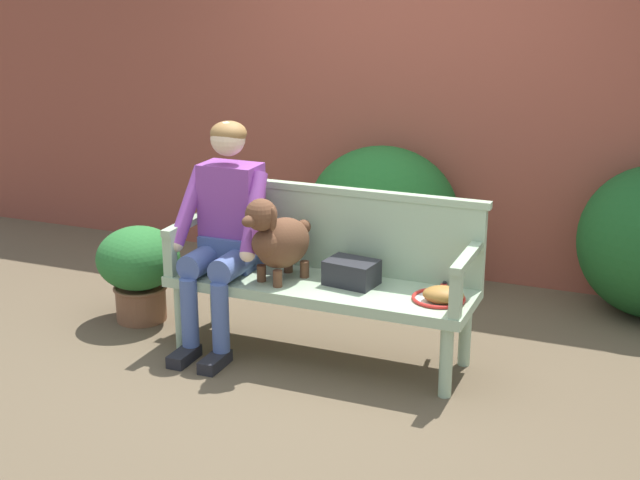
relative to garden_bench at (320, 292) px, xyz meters
The scene contains 13 objects.
ground_plane 0.40m from the garden_bench, ahead, with size 40.00×40.00×0.00m, color brown.
brick_garden_fence 1.92m from the garden_bench, 90.00° to the left, with size 8.00×0.30×2.18m, color brown.
hedge_bush_mid_left 1.40m from the garden_bench, 94.03° to the left, with size 1.08×0.89×0.97m, color #1E5B23.
garden_bench is the anchor object (origin of this frame).
bench_backrest 0.39m from the garden_bench, 90.00° to the left, with size 1.80×0.06×0.50m.
bench_armrest_left_end 0.88m from the garden_bench, behind, with size 0.06×0.54×0.28m.
bench_armrest_right_end 0.88m from the garden_bench, ahead, with size 0.06×0.54×0.28m.
person_seated 0.67m from the garden_bench, behind, with size 0.56×0.67×1.33m.
dog_on_bench 0.39m from the garden_bench, 161.79° to the right, with size 0.35×0.50×0.51m.
tennis_racket 0.69m from the garden_bench, ahead, with size 0.32×0.57×0.03m.
baseball_glove 0.74m from the garden_bench, ahead, with size 0.22×0.17×0.09m, color #9E6B2D.
sports_bag 0.22m from the garden_bench, 11.93° to the left, with size 0.28×0.20×0.14m, color #232328.
potted_plant 1.27m from the garden_bench, behind, with size 0.52×0.52×0.61m.
Camera 1 is at (1.81, -4.39, 2.20)m, focal length 50.10 mm.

